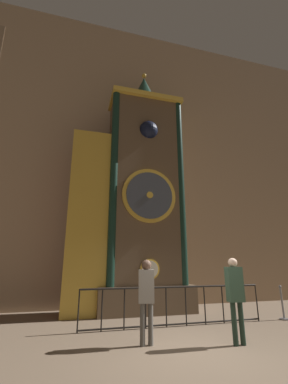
% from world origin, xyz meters
% --- Properties ---
extents(ground_plane, '(28.00, 28.00, 0.00)m').
position_xyz_m(ground_plane, '(0.00, 0.00, 0.00)').
color(ground_plane, '#75604C').
extents(cathedral_back_wall, '(24.00, 0.32, 13.44)m').
position_xyz_m(cathedral_back_wall, '(-0.09, 5.69, 6.71)').
color(cathedral_back_wall, '#997A5B').
rests_on(cathedral_back_wall, ground_plane).
extents(clock_tower, '(4.56, 1.82, 9.99)m').
position_xyz_m(clock_tower, '(-0.37, 4.35, 4.11)').
color(clock_tower, brown).
rests_on(clock_tower, ground_plane).
extents(railing_fence, '(5.33, 0.05, 1.04)m').
position_xyz_m(railing_fence, '(0.40, 2.11, 0.58)').
color(railing_fence, black).
rests_on(railing_fence, ground_plane).
extents(visitor_near, '(0.39, 0.31, 1.74)m').
position_xyz_m(visitor_near, '(-0.87, 0.71, 1.06)').
color(visitor_near, '#58554F').
rests_on(visitor_near, ground_plane).
extents(visitor_far, '(0.36, 0.26, 1.78)m').
position_xyz_m(visitor_far, '(1.03, 0.21, 1.07)').
color(visitor_far, '#213427').
rests_on(visitor_far, ground_plane).
extents(stanchion_post, '(0.28, 0.28, 1.00)m').
position_xyz_m(stanchion_post, '(3.92, 2.05, 0.32)').
color(stanchion_post, gray).
rests_on(stanchion_post, ground_plane).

